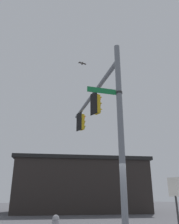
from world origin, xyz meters
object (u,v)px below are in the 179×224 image
at_px(traffic_light_mid_inner, 81,122).
at_px(bird_flying, 82,63).
at_px(traffic_light_nearest_pole, 97,104).
at_px(street_name_sign, 109,92).
at_px(historical_marker, 176,196).

distance_m(traffic_light_mid_inner, bird_flying, 4.04).
xyz_separation_m(traffic_light_nearest_pole, street_name_sign, (2.62, -1.55, -0.67)).
height_order(traffic_light_mid_inner, historical_marker, traffic_light_mid_inner).
distance_m(bird_flying, historical_marker, 8.27).
distance_m(traffic_light_mid_inner, historical_marker, 7.62).
height_order(traffic_light_nearest_pole, historical_marker, traffic_light_nearest_pole).
distance_m(traffic_light_nearest_pole, street_name_sign, 3.12).
xyz_separation_m(traffic_light_nearest_pole, bird_flying, (-0.52, -0.59, 2.55)).
relative_size(traffic_light_mid_inner, bird_flying, 2.98).
bearing_deg(traffic_light_nearest_pole, historical_marker, 28.53).
xyz_separation_m(traffic_light_nearest_pole, historical_marker, (3.01, 1.64, -4.59)).
bearing_deg(historical_marker, street_name_sign, -97.11).
bearing_deg(traffic_light_mid_inner, street_name_sign, -26.31).
xyz_separation_m(traffic_light_mid_inner, historical_marker, (6.08, 0.38, -4.59)).
relative_size(street_name_sign, bird_flying, 3.13).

